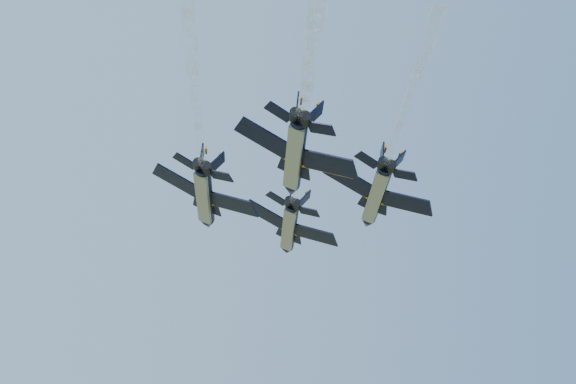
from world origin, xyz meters
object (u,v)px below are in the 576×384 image
object	(u,v)px
jet_left	(205,196)
jet_slot	(295,155)
jet_lead	(290,227)
jet_right	(376,195)

from	to	relation	value
jet_left	jet_slot	distance (m)	18.28
jet_lead	jet_left	bearing A→B (deg)	-128.54
jet_lead	jet_right	xyz separation A→B (m)	(5.59, -17.54, 0.00)
jet_lead	jet_left	xyz separation A→B (m)	(-15.03, -9.87, 0.00)
jet_right	jet_lead	bearing A→B (deg)	125.83
jet_lead	jet_slot	xyz separation A→B (m)	(-8.95, -27.11, 0.00)
jet_right	jet_slot	xyz separation A→B (m)	(-14.53, -9.56, 0.00)
jet_left	jet_right	bearing A→B (deg)	-2.25
jet_left	jet_slot	xyz separation A→B (m)	(6.09, -17.23, 0.00)
jet_lead	jet_left	size ratio (longest dim) A/B	1.00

